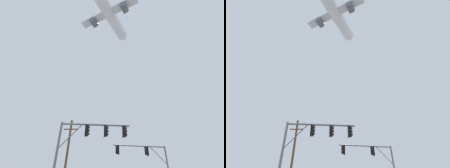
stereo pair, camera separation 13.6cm
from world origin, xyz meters
TOP-DOWN VIEW (x-y plane):
  - signal_pole_near at (-2.56, 9.13)m, footprint 5.98×0.90m
  - signal_pole_far at (3.53, 15.57)m, footprint 6.34×1.46m
  - utility_pole at (-6.08, 16.33)m, footprint 2.20×0.28m
  - airplane at (-1.83, 29.31)m, footprint 20.56×26.63m

SIDE VIEW (x-z plane):
  - signal_pole_far at x=3.53m, z-range 1.54..7.49m
  - signal_pole_near at x=-2.56m, z-range 1.73..8.05m
  - utility_pole at x=-6.08m, z-range 0.30..9.67m
  - airplane at x=-1.83m, z-range 50.70..58.40m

